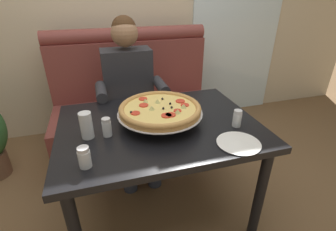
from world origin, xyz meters
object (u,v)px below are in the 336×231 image
object	(u,v)px
pizza	(160,109)
drinking_glass	(87,127)
dining_table	(159,136)
shaker_parmesan	(107,128)
plate_near_left	(239,142)
booth_bench	(136,110)
diner_main	(130,90)
shaker_pepper_flakes	(237,119)
shaker_oregano	(85,159)

from	to	relation	value
pizza	drinking_glass	xyz separation A→B (m)	(-0.42, -0.05, -0.03)
dining_table	shaker_parmesan	xyz separation A→B (m)	(-0.31, -0.05, 0.13)
plate_near_left	drinking_glass	world-z (taller)	drinking_glass
booth_bench	diner_main	world-z (taller)	diner_main
dining_table	shaker_pepper_flakes	world-z (taller)	shaker_pepper_flakes
diner_main	shaker_oregano	world-z (taller)	diner_main
booth_bench	drinking_glass	bearing A→B (deg)	-113.49
pizza	shaker_oregano	bearing A→B (deg)	-144.96
dining_table	diner_main	xyz separation A→B (m)	(-0.08, 0.64, 0.07)
booth_bench	dining_table	xyz separation A→B (m)	(0.00, -0.91, 0.24)
diner_main	plate_near_left	bearing A→B (deg)	-66.48
shaker_parmesan	drinking_glass	world-z (taller)	drinking_glass
pizza	shaker_pepper_flakes	world-z (taller)	pizza
shaker_parmesan	shaker_oregano	world-z (taller)	shaker_parmesan
drinking_glass	shaker_oregano	bearing A→B (deg)	-92.78
booth_bench	drinking_glass	distance (m)	1.10
diner_main	plate_near_left	xyz separation A→B (m)	(0.42, -0.97, 0.03)
dining_table	shaker_parmesan	world-z (taller)	shaker_parmesan
shaker_oregano	drinking_glass	bearing A→B (deg)	87.22
plate_near_left	drinking_glass	distance (m)	0.81
booth_bench	dining_table	bearing A→B (deg)	-90.00
plate_near_left	dining_table	bearing A→B (deg)	136.29
diner_main	shaker_pepper_flakes	xyz separation A→B (m)	(0.51, -0.80, 0.06)
booth_bench	shaker_parmesan	distance (m)	1.07
booth_bench	shaker_parmesan	bearing A→B (deg)	-107.80
dining_table	plate_near_left	world-z (taller)	plate_near_left
shaker_pepper_flakes	drinking_glass	size ratio (longest dim) A/B	0.69
booth_bench	shaker_oregano	size ratio (longest dim) A/B	14.81
shaker_oregano	shaker_parmesan	bearing A→B (deg)	64.58
pizza	shaker_pepper_flakes	bearing A→B (deg)	-21.74
shaker_parmesan	plate_near_left	size ratio (longest dim) A/B	0.46
pizza	plate_near_left	xyz separation A→B (m)	(0.33, -0.34, -0.08)
plate_near_left	drinking_glass	bearing A→B (deg)	158.89
pizza	shaker_oregano	size ratio (longest dim) A/B	4.92
shaker_oregano	plate_near_left	world-z (taller)	shaker_oregano
dining_table	shaker_oregano	distance (m)	0.53
drinking_glass	shaker_pepper_flakes	bearing A→B (deg)	-8.10
booth_bench	shaker_pepper_flakes	distance (m)	1.20
plate_near_left	shaker_pepper_flakes	bearing A→B (deg)	63.21
diner_main	drinking_glass	xyz separation A→B (m)	(-0.33, -0.68, 0.08)
diner_main	drinking_glass	world-z (taller)	diner_main
booth_bench	diner_main	distance (m)	0.42
shaker_parmesan	drinking_glass	size ratio (longest dim) A/B	0.72
shaker_oregano	shaker_pepper_flakes	size ratio (longest dim) A/B	1.00
shaker_pepper_flakes	booth_bench	bearing A→B (deg)	112.00
shaker_parmesan	diner_main	bearing A→B (deg)	71.64
plate_near_left	drinking_glass	xyz separation A→B (m)	(-0.75, 0.29, 0.05)
shaker_oregano	shaker_pepper_flakes	world-z (taller)	same
diner_main	shaker_oregano	bearing A→B (deg)	-110.27
dining_table	shaker_parmesan	size ratio (longest dim) A/B	11.14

